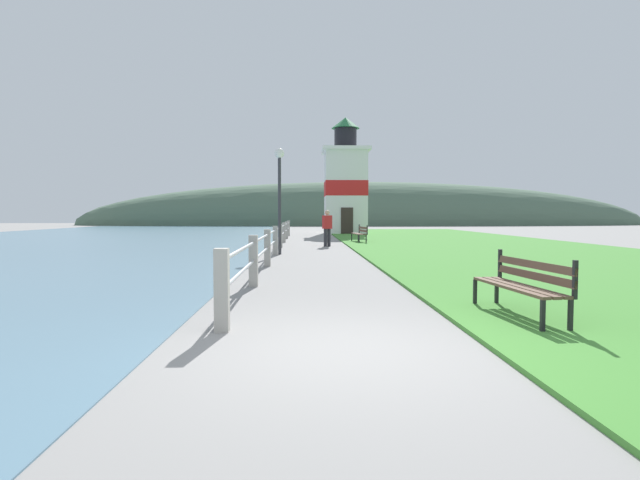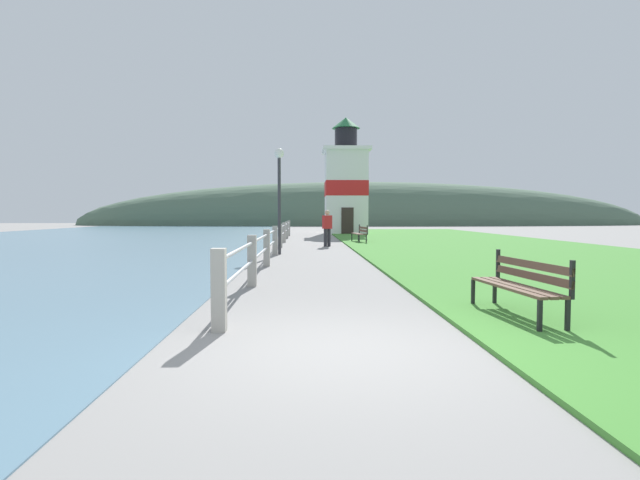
% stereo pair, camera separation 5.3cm
% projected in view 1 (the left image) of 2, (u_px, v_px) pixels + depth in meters
% --- Properties ---
extents(ground_plane, '(160.00, 160.00, 0.00)m').
position_uv_depth(ground_plane, '(345.00, 352.00, 5.47)').
color(ground_plane, gray).
extents(grass_verge, '(12.00, 51.41, 0.06)m').
position_uv_depth(grass_verge, '(480.00, 246.00, 22.82)').
color(grass_verge, '#428433').
rests_on(grass_verge, ground_plane).
extents(seawall_railing, '(0.18, 28.31, 1.07)m').
position_uv_depth(seawall_railing, '(278.00, 236.00, 20.43)').
color(seawall_railing, '#A8A399').
rests_on(seawall_railing, ground_plane).
extents(park_bench_near, '(0.65, 2.03, 0.94)m').
position_uv_depth(park_bench_near, '(523.00, 282.00, 7.15)').
color(park_bench_near, brown).
rests_on(park_bench_near, ground_plane).
extents(park_bench_midway, '(0.67, 2.03, 0.94)m').
position_uv_depth(park_bench_midway, '(360.00, 232.00, 26.36)').
color(park_bench_midway, brown).
rests_on(park_bench_midway, ground_plane).
extents(lighthouse, '(3.58, 3.58, 8.89)m').
position_uv_depth(lighthouse, '(345.00, 185.00, 38.26)').
color(lighthouse, white).
rests_on(lighthouse, ground_plane).
extents(person_strolling, '(0.47, 0.37, 1.70)m').
position_uv_depth(person_strolling, '(327.00, 227.00, 23.30)').
color(person_strolling, '#28282D').
rests_on(person_strolling, ground_plane).
extents(lamp_post, '(0.36, 0.36, 3.96)m').
position_uv_depth(lamp_post, '(279.00, 181.00, 18.60)').
color(lamp_post, '#333338').
rests_on(lamp_post, ground_plane).
extents(distant_hillside, '(80.00, 16.00, 12.00)m').
position_uv_depth(distant_hillside, '(364.00, 225.00, 69.88)').
color(distant_hillside, '#4C6651').
rests_on(distant_hillside, ground_plane).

